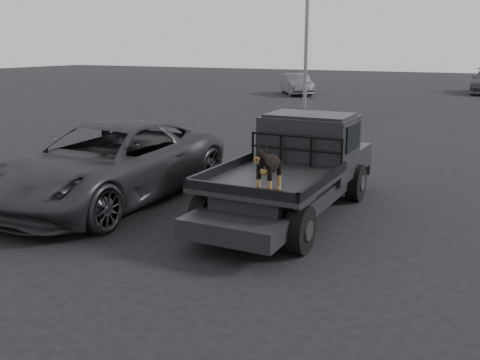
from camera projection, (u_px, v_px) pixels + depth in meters
The scene contains 7 objects.
ground at pixel (253, 254), 8.15m from camera, with size 120.00×120.00×0.00m, color black.
flatbed_ute at pixel (291, 191), 9.93m from camera, with size 2.00×5.40×0.92m, color black, non-canonical shape.
ute_cab at pixel (309, 136), 10.53m from camera, with size 1.72×1.30×0.88m, color black, non-canonical shape.
headache_rack at pixel (296, 151), 9.92m from camera, with size 1.80×0.08×0.55m, color black, non-canonical shape.
dog at pixel (269, 168), 8.09m from camera, with size 0.32×0.60×0.74m, color black, non-canonical shape.
parked_suv at pixel (109, 163), 10.77m from camera, with size 2.61×5.66×1.57m, color #2C2B30.
distant_car_a at pixel (296, 84), 34.21m from camera, with size 1.41×4.04×1.33m, color #4D4C51.
Camera 1 is at (3.26, -6.89, 3.10)m, focal length 40.00 mm.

